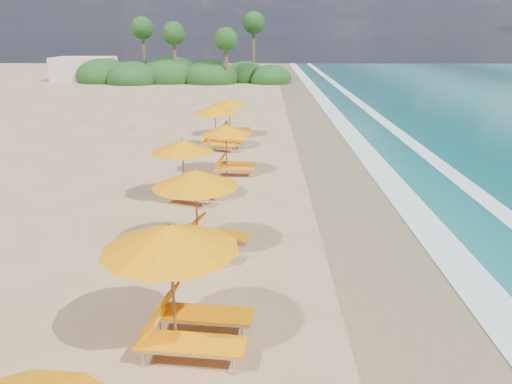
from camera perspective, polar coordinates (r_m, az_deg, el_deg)
ground at (r=15.92m, az=0.00°, el=-4.11°), size 160.00×160.00×0.00m
wet_sand at (r=16.36m, az=14.19°, el=-4.05°), size 4.00×160.00×0.01m
surf_foam at (r=17.17m, az=23.01°, el=-3.83°), size 4.00×160.00×0.01m
station_2 at (r=9.75m, az=-8.42°, el=-9.76°), size 3.08×2.90×2.68m
station_3 at (r=13.86m, az=-6.16°, el=-1.56°), size 3.16×3.10×2.46m
station_4 at (r=18.23m, az=-7.88°, el=2.96°), size 3.02×2.97×2.33m
station_5 at (r=21.58m, az=-2.96°, el=5.34°), size 2.44×2.26×2.23m
station_6 at (r=26.15m, az=-4.32°, el=7.82°), size 3.11×3.05×2.41m
station_7 at (r=29.44m, az=-2.69°, el=8.88°), size 2.73×2.61×2.29m
treeline at (r=61.30m, az=-8.91°, el=13.26°), size 25.80×8.80×9.74m
beach_building at (r=66.71m, az=-19.11°, el=13.24°), size 7.00×5.00×2.80m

